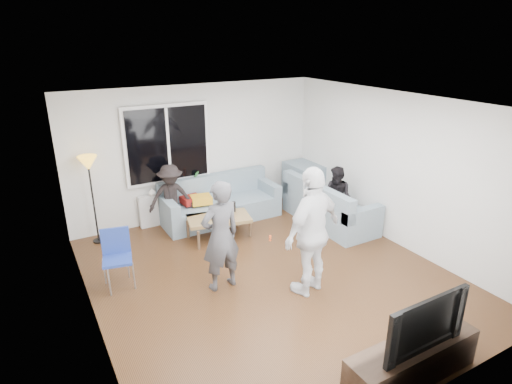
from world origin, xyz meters
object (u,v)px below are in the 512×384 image
side_chair (117,260)px  spectator_right (337,197)px  floor_lamp (93,201)px  coffee_table (219,227)px  player_left (221,236)px  sofa_right_section (330,202)px  sofa_back_section (221,199)px  player_right (312,232)px  spectator_back (171,198)px  tv_console (412,361)px  television (418,320)px

side_chair → spectator_right: bearing=13.3°
floor_lamp → spectator_right: (4.07, -1.56, -0.19)m
coffee_table → player_left: size_ratio=0.67×
sofa_right_section → spectator_right: size_ratio=1.70×
sofa_back_section → player_right: 2.92m
sofa_right_section → player_right: 2.48m
sofa_right_section → floor_lamp: (-4.07, 1.37, 0.36)m
player_left → player_right: bearing=141.2°
player_right → coffee_table: bearing=-95.4°
coffee_table → side_chair: side_chair is taller
coffee_table → spectator_back: 1.05m
player_right → tv_console: player_right is taller
floor_lamp → player_left: 2.71m
floor_lamp → spectator_right: floor_lamp is taller
sofa_right_section → television: 4.03m
floor_lamp → tv_console: 5.50m
sofa_back_section → tv_console: (-0.02, -4.77, -0.20)m
sofa_back_section → tv_console: size_ratio=1.44×
side_chair → floor_lamp: bearing=102.2°
sofa_back_section → tv_console: sofa_back_section is taller
coffee_table → television: 4.12m
tv_console → spectator_back: bearing=101.4°
floor_lamp → coffee_table: bearing=-25.1°
player_left → spectator_right: player_left is taller
coffee_table → player_right: (0.42, -2.18, 0.73)m
spectator_right → player_left: bearing=-90.6°
sofa_back_section → player_left: size_ratio=1.41×
tv_console → player_left: bearing=111.0°
sofa_back_section → tv_console: 4.77m
player_left → player_right: (1.06, -0.70, 0.11)m
player_right → side_chair: bearing=-47.7°
player_right → spectator_back: bearing=-86.8°
sofa_back_section → floor_lamp: floor_lamp is taller
floor_lamp → spectator_back: (1.32, -0.17, -0.15)m
sofa_right_section → spectator_right: bearing=-180.0°
sofa_back_section → television: 4.78m
tv_console → sofa_back_section: bearing=89.8°
sofa_right_section → tv_console: sofa_right_section is taller
side_chair → floor_lamp: size_ratio=0.55×
floor_lamp → spectator_right: size_ratio=1.33×
sofa_back_section → sofa_right_section: 2.12m
sofa_back_section → coffee_table: 0.83m
player_left → spectator_back: size_ratio=1.29×
sofa_right_section → player_left: player_left is taller
television → spectator_back: bearing=101.4°
coffee_table → floor_lamp: bearing=154.9°
floor_lamp → player_right: 3.88m
tv_console → sofa_right_section: bearing=63.7°
floor_lamp → player_left: player_left is taller
floor_lamp → player_left: size_ratio=0.96×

